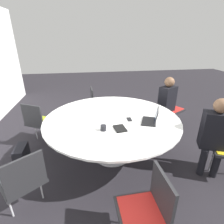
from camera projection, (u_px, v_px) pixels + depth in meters
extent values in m
plane|color=black|center=(112.00, 155.00, 3.10)|extent=(16.00, 16.00, 0.00)
cylinder|color=#B7B7BC|center=(112.00, 155.00, 3.10)|extent=(0.63, 0.63, 0.02)
cylinder|color=#B7B7BC|center=(112.00, 138.00, 2.96)|extent=(0.16, 0.16, 0.69)
cylinder|color=white|center=(112.00, 119.00, 2.82)|extent=(2.15, 2.15, 0.03)
cylinder|color=silver|center=(211.00, 160.00, 2.66)|extent=(0.02, 0.02, 0.40)
cube|color=#262628|center=(172.00, 110.00, 3.95)|extent=(0.58, 0.59, 0.04)
cube|color=red|center=(172.00, 108.00, 3.94)|extent=(0.51, 0.52, 0.01)
cube|color=#262628|center=(166.00, 98.00, 4.00)|extent=(0.24, 0.38, 0.40)
cylinder|color=silver|center=(175.00, 116.00, 4.14)|extent=(0.02, 0.02, 0.40)
cylinder|color=silver|center=(166.00, 121.00, 3.93)|extent=(0.02, 0.02, 0.40)
cube|color=#262628|center=(100.00, 105.00, 4.24)|extent=(0.46, 0.44, 0.04)
cube|color=olive|center=(100.00, 104.00, 4.23)|extent=(0.40, 0.39, 0.01)
cube|color=#262628|center=(92.00, 96.00, 4.12)|extent=(0.42, 0.05, 0.40)
cylinder|color=silver|center=(100.00, 110.00, 4.49)|extent=(0.02, 0.02, 0.40)
cylinder|color=silver|center=(102.00, 116.00, 4.17)|extent=(0.02, 0.02, 0.40)
cube|color=#262628|center=(41.00, 122.00, 3.38)|extent=(0.58, 0.59, 0.04)
cube|color=olive|center=(41.00, 121.00, 3.37)|extent=(0.51, 0.52, 0.01)
cube|color=#262628|center=(32.00, 116.00, 3.12)|extent=(0.22, 0.38, 0.40)
cylinder|color=silver|center=(36.00, 130.00, 3.52)|extent=(0.02, 0.02, 0.40)
cylinder|color=silver|center=(51.00, 133.00, 3.41)|extent=(0.02, 0.02, 0.40)
cube|color=#262628|center=(22.00, 181.00, 2.00)|extent=(0.60, 0.60, 0.04)
cube|color=#4C5156|center=(22.00, 179.00, 1.99)|extent=(0.53, 0.53, 0.01)
cube|color=#262628|center=(25.00, 174.00, 1.79)|extent=(0.27, 0.36, 0.40)
cylinder|color=silver|center=(10.00, 204.00, 1.97)|extent=(0.02, 0.02, 0.40)
cylinder|color=silver|center=(41.00, 186.00, 2.20)|extent=(0.02, 0.02, 0.40)
cube|color=#262628|center=(140.00, 213.00, 1.63)|extent=(0.45, 0.43, 0.04)
cube|color=red|center=(140.00, 212.00, 1.62)|extent=(0.40, 0.38, 0.01)
cube|color=#262628|center=(162.00, 193.00, 1.57)|extent=(0.42, 0.04, 0.40)
cylinder|color=silver|center=(133.00, 212.00, 1.88)|extent=(0.02, 0.02, 0.40)
cylinder|color=black|center=(216.00, 164.00, 2.56)|extent=(0.10, 0.10, 0.44)
cylinder|color=black|center=(202.00, 162.00, 2.60)|extent=(0.10, 0.10, 0.44)
cube|color=black|center=(215.00, 130.00, 2.47)|extent=(0.34, 0.42, 0.55)
sphere|color=brown|center=(222.00, 106.00, 2.32)|extent=(0.20, 0.20, 0.20)
cylinder|color=black|center=(171.00, 121.00, 3.87)|extent=(0.10, 0.10, 0.44)
cylinder|color=black|center=(166.00, 123.00, 3.77)|extent=(0.10, 0.10, 0.44)
cube|color=black|center=(167.00, 99.00, 3.69)|extent=(0.37, 0.42, 0.55)
sphere|color=brown|center=(170.00, 82.00, 3.54)|extent=(0.20, 0.20, 0.20)
cube|color=#232326|center=(149.00, 121.00, 2.67)|extent=(0.37, 0.32, 0.02)
cube|color=#232326|center=(156.00, 116.00, 2.61)|extent=(0.31, 0.17, 0.20)
cube|color=black|center=(156.00, 115.00, 2.61)|extent=(0.28, 0.15, 0.17)
cube|color=black|center=(120.00, 128.00, 2.46)|extent=(0.23, 0.18, 0.02)
cylinder|color=black|center=(103.00, 128.00, 2.42)|extent=(0.08, 0.08, 0.08)
cube|color=black|center=(129.00, 119.00, 2.75)|extent=(0.14, 0.07, 0.01)
cube|color=black|center=(22.00, 154.00, 2.91)|extent=(0.36, 0.16, 0.28)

